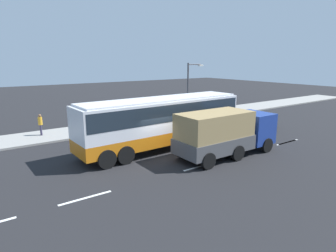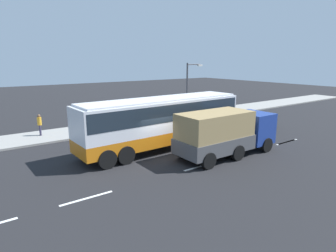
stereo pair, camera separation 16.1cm
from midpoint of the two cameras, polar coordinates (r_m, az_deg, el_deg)
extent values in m
plane|color=black|center=(18.47, -2.03, -5.91)|extent=(120.00, 120.00, 0.00)
cube|color=gray|center=(26.03, -12.76, -0.45)|extent=(80.00, 4.00, 0.15)
cube|color=white|center=(13.61, -15.69, -13.58)|extent=(2.40, 0.16, 0.01)
cube|color=white|center=(16.79, 6.64, -7.96)|extent=(2.40, 0.16, 0.01)
cube|color=white|center=(23.14, 22.69, -3.02)|extent=(2.40, 0.16, 0.01)
cube|color=white|center=(23.28, 22.92, -2.94)|extent=(2.40, 0.16, 0.01)
cube|color=orange|center=(19.79, -0.80, -1.70)|extent=(12.08, 2.98, 0.83)
cube|color=silver|center=(19.48, -0.81, 2.31)|extent=(12.08, 2.98, 1.98)
cube|color=#1E2833|center=(19.43, -0.81, 3.17)|extent=(11.84, 3.00, 1.09)
cube|color=#1E2833|center=(23.43, 11.04, 4.13)|extent=(0.20, 2.38, 1.59)
cube|color=silver|center=(19.31, -0.82, 5.38)|extent=(11.60, 2.81, 0.12)
cylinder|color=black|center=(23.56, 6.06, -0.42)|extent=(1.11, 0.34, 1.10)
cylinder|color=black|center=(21.87, 10.51, -1.62)|extent=(1.11, 0.34, 1.10)
cylinder|color=black|center=(19.17, -11.77, -3.75)|extent=(1.11, 0.34, 1.10)
cylinder|color=black|center=(17.05, -8.14, -5.72)|extent=(1.11, 0.34, 1.10)
cylinder|color=black|center=(18.72, -15.09, -4.34)|extent=(1.11, 0.34, 1.10)
cylinder|color=black|center=(16.54, -11.80, -6.47)|extent=(1.11, 0.34, 1.10)
cube|color=navy|center=(20.49, 16.72, -0.24)|extent=(1.94, 2.39, 2.02)
cube|color=#4C4C4F|center=(17.99, 9.40, -3.50)|extent=(4.91, 2.39, 0.90)
cube|color=#997F51|center=(17.69, 9.55, 0.25)|extent=(4.72, 2.30, 1.51)
cylinder|color=black|center=(21.48, 14.27, -2.26)|extent=(0.96, 0.28, 0.96)
cylinder|color=black|center=(20.13, 19.21, -3.61)|extent=(0.96, 0.28, 0.96)
cylinder|color=black|center=(19.48, 8.82, -3.57)|extent=(0.96, 0.28, 0.96)
cylinder|color=black|center=(17.99, 13.90, -5.21)|extent=(0.96, 0.28, 0.96)
cylinder|color=black|center=(17.95, 3.21, -4.88)|extent=(0.96, 0.28, 0.96)
cylinder|color=black|center=(16.31, 8.25, -6.86)|extent=(0.96, 0.28, 0.96)
cube|color=#B21919|center=(27.79, 9.31, 1.76)|extent=(4.85, 2.32, 0.67)
cube|color=black|center=(27.43, 8.91, 2.93)|extent=(2.73, 1.97, 0.56)
cylinder|color=black|center=(29.70, 10.08, 1.79)|extent=(0.66, 0.26, 0.64)
cylinder|color=black|center=(28.61, 12.86, 1.24)|extent=(0.66, 0.26, 0.64)
cylinder|color=black|center=(27.20, 5.53, 0.91)|extent=(0.66, 0.26, 0.64)
cylinder|color=black|center=(26.02, 8.38, 0.28)|extent=(0.66, 0.26, 0.64)
cube|color=black|center=(26.47, 16.18, 0.75)|extent=(4.50, 2.25, 0.58)
cube|color=#1E2833|center=(26.18, 15.99, 1.84)|extent=(2.54, 1.93, 0.50)
cylinder|color=black|center=(28.25, 16.36, 0.89)|extent=(0.66, 0.26, 0.64)
cylinder|color=black|center=(27.34, 19.48, 0.28)|extent=(0.66, 0.26, 0.64)
cylinder|color=black|center=(25.80, 12.61, -0.01)|extent=(0.66, 0.26, 0.64)
cylinder|color=black|center=(24.80, 15.89, -0.71)|extent=(0.66, 0.26, 0.64)
cylinder|color=#38334C|center=(24.75, -23.70, -0.76)|extent=(0.14, 0.14, 0.83)
cylinder|color=#38334C|center=(24.91, -23.74, -0.69)|extent=(0.14, 0.14, 0.83)
cylinder|color=gold|center=(24.68, -23.87, 0.92)|extent=(0.32, 0.32, 0.63)
sphere|color=brown|center=(24.60, -23.96, 1.89)|extent=(0.23, 0.23, 0.23)
cylinder|color=#47474C|center=(28.21, 4.11, 6.74)|extent=(0.16, 0.16, 5.56)
cylinder|color=#47474C|center=(28.55, 5.45, 12.08)|extent=(1.58, 0.10, 0.10)
cube|color=silver|center=(29.07, 6.66, 11.87)|extent=(0.50, 0.24, 0.16)
camera|label=1|loc=(0.08, 90.24, -0.05)|focal=30.71mm
camera|label=2|loc=(0.08, -89.76, 0.05)|focal=30.71mm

